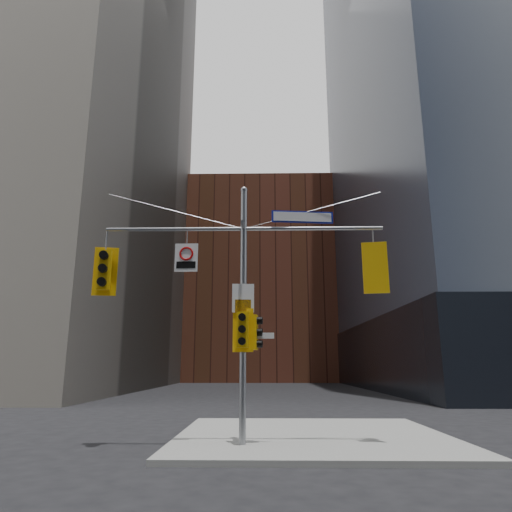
{
  "coord_description": "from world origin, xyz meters",
  "views": [
    {
      "loc": [
        0.6,
        -10.64,
        2.16
      ],
      "look_at": [
        0.36,
        2.0,
        5.19
      ],
      "focal_mm": 32.0,
      "sensor_mm": 36.0,
      "label": 1
    }
  ],
  "objects_px": {
    "traffic_light_west_arm": "(104,270)",
    "traffic_light_pole_front": "(243,330)",
    "signal_assembly": "(243,283)",
    "traffic_light_east_arm": "(375,269)",
    "regulatory_sign_arm": "(186,257)",
    "traffic_light_pole_side": "(255,332)",
    "street_sign_blade": "(302,217)"
  },
  "relations": [
    {
      "from": "traffic_light_west_arm",
      "to": "traffic_light_pole_front",
      "type": "height_order",
      "value": "traffic_light_west_arm"
    },
    {
      "from": "signal_assembly",
      "to": "traffic_light_east_arm",
      "type": "relative_size",
      "value": 5.5
    },
    {
      "from": "traffic_light_west_arm",
      "to": "regulatory_sign_arm",
      "type": "xyz_separation_m",
      "value": [
        2.34,
        -0.03,
        0.38
      ]
    },
    {
      "from": "traffic_light_pole_side",
      "to": "traffic_light_pole_front",
      "type": "xyz_separation_m",
      "value": [
        -0.32,
        -0.27,
        0.05
      ]
    },
    {
      "from": "street_sign_blade",
      "to": "regulatory_sign_arm",
      "type": "bearing_deg",
      "value": 174.22
    },
    {
      "from": "traffic_light_east_arm",
      "to": "traffic_light_pole_side",
      "type": "height_order",
      "value": "traffic_light_east_arm"
    },
    {
      "from": "traffic_light_east_arm",
      "to": "street_sign_blade",
      "type": "xyz_separation_m",
      "value": [
        -2.0,
        0.0,
        1.55
      ]
    },
    {
      "from": "street_sign_blade",
      "to": "regulatory_sign_arm",
      "type": "xyz_separation_m",
      "value": [
        -3.35,
        -0.02,
        -1.17
      ]
    },
    {
      "from": "signal_assembly",
      "to": "traffic_light_pole_side",
      "type": "distance_m",
      "value": 1.42
    },
    {
      "from": "traffic_light_pole_side",
      "to": "street_sign_blade",
      "type": "height_order",
      "value": "street_sign_blade"
    },
    {
      "from": "signal_assembly",
      "to": "regulatory_sign_arm",
      "type": "relative_size",
      "value": 9.74
    },
    {
      "from": "signal_assembly",
      "to": "regulatory_sign_arm",
      "type": "bearing_deg",
      "value": -179.29
    },
    {
      "from": "signal_assembly",
      "to": "traffic_light_pole_front",
      "type": "height_order",
      "value": "signal_assembly"
    },
    {
      "from": "traffic_light_pole_side",
      "to": "regulatory_sign_arm",
      "type": "relative_size",
      "value": 1.16
    },
    {
      "from": "traffic_light_pole_front",
      "to": "street_sign_blade",
      "type": "distance_m",
      "value": 3.69
    },
    {
      "from": "traffic_light_west_arm",
      "to": "traffic_light_east_arm",
      "type": "xyz_separation_m",
      "value": [
        7.69,
        -0.01,
        -0.0
      ]
    },
    {
      "from": "traffic_light_east_arm",
      "to": "traffic_light_pole_side",
      "type": "relative_size",
      "value": 1.53
    },
    {
      "from": "traffic_light_west_arm",
      "to": "traffic_light_pole_side",
      "type": "height_order",
      "value": "traffic_light_west_arm"
    },
    {
      "from": "traffic_light_west_arm",
      "to": "traffic_light_pole_side",
      "type": "bearing_deg",
      "value": -9.19
    },
    {
      "from": "signal_assembly",
      "to": "regulatory_sign_arm",
      "type": "distance_m",
      "value": 1.81
    },
    {
      "from": "signal_assembly",
      "to": "traffic_light_pole_side",
      "type": "height_order",
      "value": "signal_assembly"
    },
    {
      "from": "traffic_light_west_arm",
      "to": "regulatory_sign_arm",
      "type": "relative_size",
      "value": 1.73
    },
    {
      "from": "traffic_light_pole_front",
      "to": "regulatory_sign_arm",
      "type": "relative_size",
      "value": 1.43
    },
    {
      "from": "regulatory_sign_arm",
      "to": "street_sign_blade",
      "type": "bearing_deg",
      "value": 2.42
    },
    {
      "from": "traffic_light_west_arm",
      "to": "traffic_light_pole_side",
      "type": "distance_m",
      "value": 4.65
    },
    {
      "from": "signal_assembly",
      "to": "traffic_light_east_arm",
      "type": "xyz_separation_m",
      "value": [
        3.71,
        0.0,
        0.38
      ]
    },
    {
      "from": "traffic_light_pole_front",
      "to": "traffic_light_west_arm",
      "type": "bearing_deg",
      "value": 177.88
    },
    {
      "from": "traffic_light_east_arm",
      "to": "street_sign_blade",
      "type": "bearing_deg",
      "value": 10.53
    },
    {
      "from": "traffic_light_west_arm",
      "to": "traffic_light_pole_front",
      "type": "distance_m",
      "value": 4.34
    },
    {
      "from": "signal_assembly",
      "to": "traffic_light_pole_front",
      "type": "relative_size",
      "value": 6.8
    },
    {
      "from": "traffic_light_pole_front",
      "to": "signal_assembly",
      "type": "bearing_deg",
      "value": 91.96
    },
    {
      "from": "traffic_light_pole_side",
      "to": "signal_assembly",
      "type": "bearing_deg",
      "value": 97.74
    }
  ]
}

